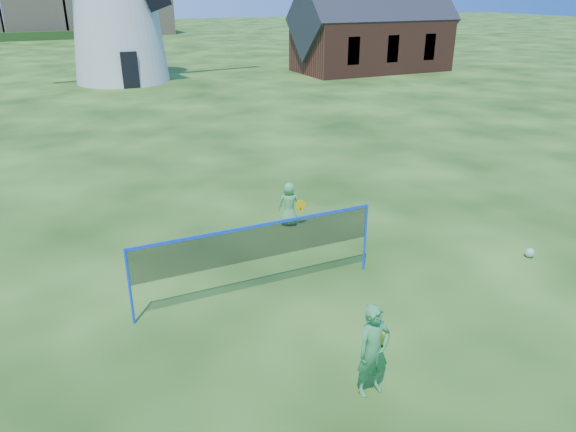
{
  "coord_description": "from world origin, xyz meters",
  "views": [
    {
      "loc": [
        -4.0,
        -8.57,
        5.74
      ],
      "look_at": [
        0.2,
        0.5,
        1.5
      ],
      "focal_mm": 33.46,
      "sensor_mm": 36.0,
      "label": 1
    }
  ],
  "objects_px": {
    "badminton_net": "(258,244)",
    "player_girl": "(373,351)",
    "player_boy": "(289,204)",
    "chapel": "(372,32)",
    "play_ball": "(530,253)"
  },
  "relations": [
    {
      "from": "chapel",
      "to": "play_ball",
      "type": "bearing_deg",
      "value": -116.09
    },
    {
      "from": "play_ball",
      "to": "player_boy",
      "type": "bearing_deg",
      "value": 136.47
    },
    {
      "from": "player_girl",
      "to": "chapel",
      "type": "bearing_deg",
      "value": 53.34
    },
    {
      "from": "player_girl",
      "to": "badminton_net",
      "type": "bearing_deg",
      "value": 94.42
    },
    {
      "from": "badminton_net",
      "to": "play_ball",
      "type": "distance_m",
      "value": 6.49
    },
    {
      "from": "player_boy",
      "to": "badminton_net",
      "type": "bearing_deg",
      "value": 77.48
    },
    {
      "from": "badminton_net",
      "to": "player_girl",
      "type": "xyz_separation_m",
      "value": [
        0.49,
        -3.4,
        -0.38
      ]
    },
    {
      "from": "chapel",
      "to": "player_girl",
      "type": "xyz_separation_m",
      "value": [
        -19.4,
        -30.0,
        -2.01
      ]
    },
    {
      "from": "player_boy",
      "to": "play_ball",
      "type": "xyz_separation_m",
      "value": [
        4.26,
        -4.05,
        -0.46
      ]
    },
    {
      "from": "player_boy",
      "to": "play_ball",
      "type": "height_order",
      "value": "player_boy"
    },
    {
      "from": "chapel",
      "to": "player_boy",
      "type": "relative_size",
      "value": 10.11
    },
    {
      "from": "play_ball",
      "to": "player_girl",
      "type": "bearing_deg",
      "value": -158.7
    },
    {
      "from": "badminton_net",
      "to": "play_ball",
      "type": "relative_size",
      "value": 22.95
    },
    {
      "from": "player_boy",
      "to": "play_ball",
      "type": "distance_m",
      "value": 5.9
    },
    {
      "from": "badminton_net",
      "to": "player_boy",
      "type": "distance_m",
      "value": 3.61
    }
  ]
}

